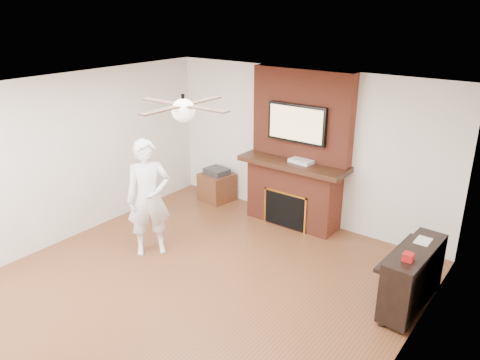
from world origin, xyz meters
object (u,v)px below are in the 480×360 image
Objects in this scene: fireplace at (296,165)px; piano at (412,276)px; person at (149,198)px; side_table at (217,185)px.

piano is at bearing -27.81° from fireplace.
fireplace is at bearing 154.95° from piano.
piano is (3.45, 0.92, -0.43)m from person.
fireplace reaches higher than person.
person is (-1.14, -2.13, -0.15)m from fireplace.
side_table is (-1.61, -0.07, -0.71)m from fireplace.
side_table is at bearing 166.37° from piano.
side_table is 0.50× the size of piano.
person is 3.60m from piano.
person is at bearing -118.13° from fireplace.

